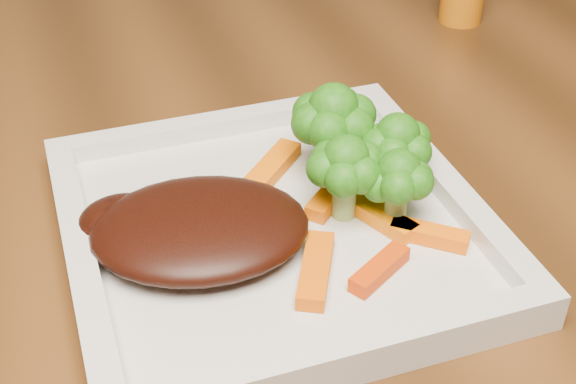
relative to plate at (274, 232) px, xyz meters
name	(u,v)px	position (x,y,z in m)	size (l,w,h in m)	color
plate	(274,232)	(0.00, 0.00, 0.00)	(0.27, 0.27, 0.01)	silver
steak	(200,228)	(-0.05, -0.01, 0.02)	(0.14, 0.11, 0.03)	black
broccoli_0	(333,133)	(0.06, 0.04, 0.04)	(0.07, 0.07, 0.07)	#207513
broccoli_1	(396,151)	(0.09, 0.01, 0.04)	(0.06, 0.06, 0.06)	#366F12
broccoli_2	(397,187)	(0.08, -0.02, 0.04)	(0.05, 0.05, 0.06)	#2B5C0F
broccoli_3	(345,177)	(0.05, 0.00, 0.04)	(0.06, 0.06, 0.06)	#167313
carrot_0	(379,269)	(0.05, -0.07, 0.01)	(0.05, 0.01, 0.01)	#D23803
carrot_1	(430,234)	(0.09, -0.05, 0.01)	(0.05, 0.01, 0.01)	#FF6504
carrot_2	(316,270)	(0.01, -0.06, 0.01)	(0.06, 0.02, 0.01)	#E75C03
carrot_4	(272,167)	(0.02, 0.06, 0.01)	(0.06, 0.02, 0.01)	#FF6A04
carrot_5	(379,216)	(0.07, -0.02, 0.01)	(0.06, 0.02, 0.01)	orange
carrot_6	(332,195)	(0.05, 0.01, 0.01)	(0.05, 0.01, 0.01)	#F76404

